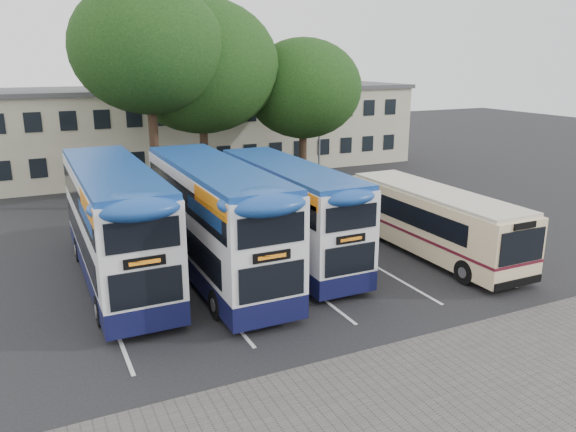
# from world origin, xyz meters

# --- Properties ---
(ground) EXTENTS (120.00, 120.00, 0.00)m
(ground) POSITION_xyz_m (0.00, 0.00, 0.00)
(ground) COLOR black
(ground) RESTS_ON ground
(paving_strip) EXTENTS (40.00, 6.00, 0.01)m
(paving_strip) POSITION_xyz_m (-2.00, -5.00, 0.01)
(paving_strip) COLOR #595654
(paving_strip) RESTS_ON ground
(bay_lines) EXTENTS (14.12, 11.00, 0.01)m
(bay_lines) POSITION_xyz_m (-3.75, 5.00, 0.01)
(bay_lines) COLOR silver
(bay_lines) RESTS_ON ground
(depot_building) EXTENTS (32.40, 8.40, 6.20)m
(depot_building) POSITION_xyz_m (0.00, 26.99, 3.15)
(depot_building) COLOR #AAA489
(depot_building) RESTS_ON ground
(lamp_post) EXTENTS (0.25, 1.05, 9.06)m
(lamp_post) POSITION_xyz_m (6.00, 19.97, 5.08)
(lamp_post) COLOR gray
(lamp_post) RESTS_ON ground
(tree_left) EXTENTS (8.11, 8.11, 12.19)m
(tree_left) POSITION_xyz_m (-6.19, 16.51, 8.72)
(tree_left) COLOR black
(tree_left) RESTS_ON ground
(tree_mid) EXTENTS (9.15, 9.15, 11.66)m
(tree_mid) POSITION_xyz_m (-2.77, 18.51, 7.76)
(tree_mid) COLOR black
(tree_mid) RESTS_ON ground
(tree_right) EXTENTS (7.39, 7.39, 9.51)m
(tree_right) POSITION_xyz_m (3.81, 18.22, 6.35)
(tree_right) COLOR black
(tree_right) RESTS_ON ground
(bus_dd_left) EXTENTS (2.58, 10.66, 4.44)m
(bus_dd_left) POSITION_xyz_m (-9.94, 6.52, 2.45)
(bus_dd_left) COLOR #0F1139
(bus_dd_left) RESTS_ON ground
(bus_dd_mid) EXTENTS (2.58, 10.66, 4.44)m
(bus_dd_mid) POSITION_xyz_m (-6.45, 5.39, 2.45)
(bus_dd_mid) COLOR #0F1139
(bus_dd_mid) RESTS_ON ground
(bus_dd_right) EXTENTS (2.37, 9.79, 4.08)m
(bus_dd_right) POSITION_xyz_m (-3.12, 5.92, 2.25)
(bus_dd_right) COLOR #0F1139
(bus_dd_right) RESTS_ON ground
(bus_single) EXTENTS (2.42, 9.52, 2.84)m
(bus_single) POSITION_xyz_m (2.81, 3.94, 1.61)
(bus_single) COLOR beige
(bus_single) RESTS_ON ground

